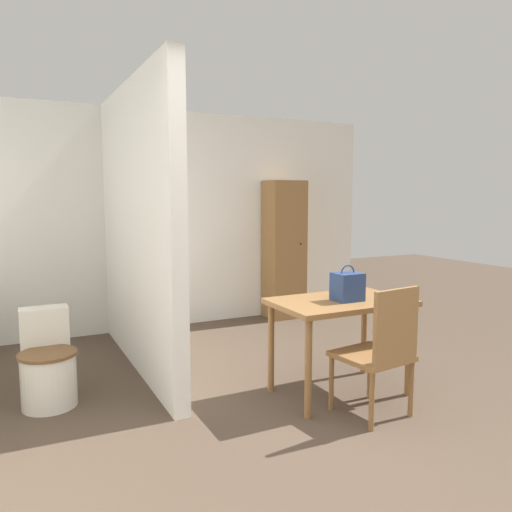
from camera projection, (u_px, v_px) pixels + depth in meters
The scene contains 8 objects.
ground_plane at pixel (379, 503), 2.51m from camera, with size 16.00×16.00×0.00m, color #4C3D30.
wall_back at pixel (161, 220), 5.79m from camera, with size 5.39×0.12×2.50m.
partition_wall at pixel (136, 228), 4.39m from camera, with size 0.12×2.46×2.50m.
dining_table at pixel (340, 312), 3.83m from camera, with size 1.03×0.66×0.74m.
wooden_chair at pixel (381, 349), 3.42m from camera, with size 0.50×0.50×0.93m.
toilet at pixel (48, 366), 3.68m from camera, with size 0.41×0.56×0.69m.
handbag at pixel (347, 286), 3.77m from camera, with size 0.21×0.18×0.28m.
wooden_cabinet at pixel (284, 250), 6.27m from camera, with size 0.46×0.39×1.72m.
Camera 1 is at (-1.60, -1.82, 1.54)m, focal length 35.00 mm.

